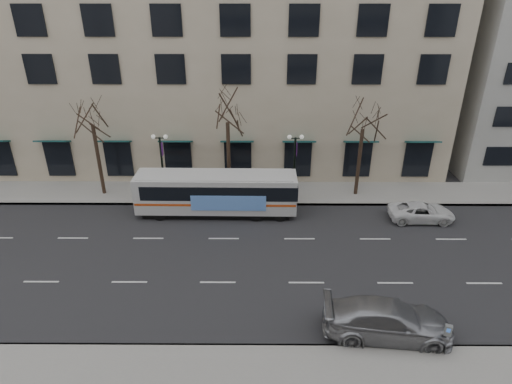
{
  "coord_description": "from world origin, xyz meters",
  "views": [
    {
      "loc": [
        2.26,
        -21.69,
        15.17
      ],
      "look_at": [
        2.14,
        1.14,
        4.0
      ],
      "focal_mm": 30.0,
      "sensor_mm": 36.0,
      "label": 1
    }
  ],
  "objects_px": {
    "tree_far_mid": "(227,110)",
    "lamp_post_right": "(295,164)",
    "tree_far_right": "(364,116)",
    "white_pickup": "(421,212)",
    "lamp_post_left": "(162,163)",
    "tree_far_left": "(90,112)",
    "pay_station": "(448,332)",
    "silver_car": "(387,320)",
    "city_bus": "(218,192)"
  },
  "relations": [
    {
      "from": "tree_far_right",
      "to": "lamp_post_right",
      "type": "xyz_separation_m",
      "value": [
        -4.99,
        -0.6,
        -3.48
      ]
    },
    {
      "from": "tree_far_left",
      "to": "pay_station",
      "type": "xyz_separation_m",
      "value": [
        20.73,
        -16.1,
        -5.51
      ]
    },
    {
      "from": "lamp_post_left",
      "to": "lamp_post_right",
      "type": "xyz_separation_m",
      "value": [
        10.0,
        0.0,
        0.0
      ]
    },
    {
      "from": "lamp_post_left",
      "to": "pay_station",
      "type": "xyz_separation_m",
      "value": [
        15.72,
        -15.5,
        -1.75
      ]
    },
    {
      "from": "tree_far_left",
      "to": "white_pickup",
      "type": "height_order",
      "value": "tree_far_left"
    },
    {
      "from": "lamp_post_left",
      "to": "pay_station",
      "type": "height_order",
      "value": "lamp_post_left"
    },
    {
      "from": "tree_far_right",
      "to": "white_pickup",
      "type": "bearing_deg",
      "value": -45.76
    },
    {
      "from": "tree_far_left",
      "to": "lamp_post_left",
      "type": "bearing_deg",
      "value": -6.83
    },
    {
      "from": "lamp_post_left",
      "to": "city_bus",
      "type": "height_order",
      "value": "lamp_post_left"
    },
    {
      "from": "lamp_post_left",
      "to": "silver_car",
      "type": "xyz_separation_m",
      "value": [
        13.38,
        -14.4,
        -2.06
      ]
    },
    {
      "from": "city_bus",
      "to": "white_pickup",
      "type": "distance_m",
      "value": 14.54
    },
    {
      "from": "silver_car",
      "to": "white_pickup",
      "type": "height_order",
      "value": "silver_car"
    },
    {
      "from": "tree_far_left",
      "to": "lamp_post_right",
      "type": "bearing_deg",
      "value": -2.29
    },
    {
      "from": "silver_car",
      "to": "pay_station",
      "type": "height_order",
      "value": "silver_car"
    },
    {
      "from": "tree_far_right",
      "to": "white_pickup",
      "type": "height_order",
      "value": "tree_far_right"
    },
    {
      "from": "pay_station",
      "to": "tree_far_left",
      "type": "bearing_deg",
      "value": 161.56
    },
    {
      "from": "white_pickup",
      "to": "lamp_post_right",
      "type": "bearing_deg",
      "value": 70.39
    },
    {
      "from": "tree_far_left",
      "to": "lamp_post_left",
      "type": "distance_m",
      "value": 6.29
    },
    {
      "from": "lamp_post_right",
      "to": "silver_car",
      "type": "bearing_deg",
      "value": -76.8
    },
    {
      "from": "lamp_post_left",
      "to": "lamp_post_right",
      "type": "bearing_deg",
      "value": 0.0
    },
    {
      "from": "city_bus",
      "to": "pay_station",
      "type": "bearing_deg",
      "value": -48.45
    },
    {
      "from": "tree_far_right",
      "to": "silver_car",
      "type": "relative_size",
      "value": 1.33
    },
    {
      "from": "tree_far_mid",
      "to": "lamp_post_right",
      "type": "distance_m",
      "value": 6.41
    },
    {
      "from": "tree_far_left",
      "to": "white_pickup",
      "type": "xyz_separation_m",
      "value": [
        23.82,
        -3.92,
        -6.07
      ]
    },
    {
      "from": "city_bus",
      "to": "silver_car",
      "type": "bearing_deg",
      "value": -52.44
    },
    {
      "from": "lamp_post_left",
      "to": "white_pickup",
      "type": "height_order",
      "value": "lamp_post_left"
    },
    {
      "from": "tree_far_left",
      "to": "silver_car",
      "type": "relative_size",
      "value": 1.37
    },
    {
      "from": "tree_far_mid",
      "to": "tree_far_right",
      "type": "bearing_deg",
      "value": -0.0
    },
    {
      "from": "tree_far_right",
      "to": "tree_far_left",
      "type": "bearing_deg",
      "value": 180.0
    },
    {
      "from": "tree_far_right",
      "to": "city_bus",
      "type": "bearing_deg",
      "value": -164.24
    },
    {
      "from": "white_pickup",
      "to": "silver_car",
      "type": "bearing_deg",
      "value": 154.91
    },
    {
      "from": "tree_far_left",
      "to": "city_bus",
      "type": "xyz_separation_m",
      "value": [
        9.35,
        -3.0,
        -5.0
      ]
    },
    {
      "from": "white_pickup",
      "to": "tree_far_left",
      "type": "bearing_deg",
      "value": 81.69
    },
    {
      "from": "lamp_post_right",
      "to": "pay_station",
      "type": "distance_m",
      "value": 16.62
    },
    {
      "from": "tree_far_left",
      "to": "silver_car",
      "type": "bearing_deg",
      "value": -39.21
    },
    {
      "from": "lamp_post_right",
      "to": "white_pickup",
      "type": "distance_m",
      "value": 9.7
    },
    {
      "from": "tree_far_mid",
      "to": "tree_far_right",
      "type": "xyz_separation_m",
      "value": [
        10.0,
        -0.0,
        -0.48
      ]
    },
    {
      "from": "lamp_post_left",
      "to": "tree_far_mid",
      "type": "bearing_deg",
      "value": 6.85
    },
    {
      "from": "lamp_post_left",
      "to": "silver_car",
      "type": "bearing_deg",
      "value": -47.11
    },
    {
      "from": "tree_far_mid",
      "to": "silver_car",
      "type": "bearing_deg",
      "value": -60.8
    },
    {
      "from": "tree_far_right",
      "to": "lamp_post_right",
      "type": "distance_m",
      "value": 6.11
    },
    {
      "from": "tree_far_mid",
      "to": "silver_car",
      "type": "xyz_separation_m",
      "value": [
        8.38,
        -15.0,
        -6.03
      ]
    },
    {
      "from": "tree_far_right",
      "to": "silver_car",
      "type": "height_order",
      "value": "tree_far_right"
    },
    {
      "from": "lamp_post_left",
      "to": "city_bus",
      "type": "bearing_deg",
      "value": -28.97
    },
    {
      "from": "silver_car",
      "to": "lamp_post_right",
      "type": "bearing_deg",
      "value": 18.39
    },
    {
      "from": "city_bus",
      "to": "pay_station",
      "type": "relative_size",
      "value": 7.99
    },
    {
      "from": "tree_far_mid",
      "to": "pay_station",
      "type": "distance_m",
      "value": 20.17
    },
    {
      "from": "tree_far_mid",
      "to": "city_bus",
      "type": "bearing_deg",
      "value": -102.18
    },
    {
      "from": "tree_far_right",
      "to": "pay_station",
      "type": "bearing_deg",
      "value": -87.41
    },
    {
      "from": "tree_far_mid",
      "to": "tree_far_right",
      "type": "height_order",
      "value": "tree_far_mid"
    }
  ]
}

